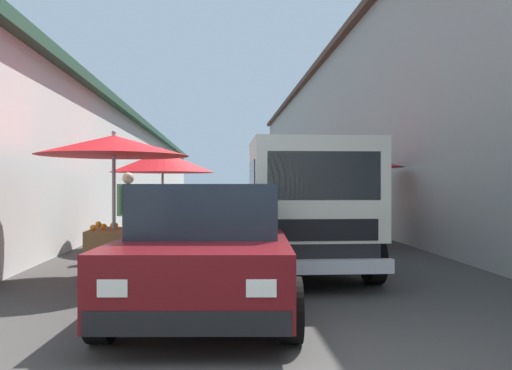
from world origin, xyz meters
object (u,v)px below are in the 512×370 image
delivery_truck (305,210)px  vendor_by_crates (128,208)px  fruit_stall_far_left (163,170)px  parked_scooter (185,216)px  fruit_stall_far_right (285,179)px  hatchback_car (210,244)px  fruit_stall_near_right (113,166)px  fruit_stall_mid_lane (347,171)px  fruit_stall_near_left (297,172)px

delivery_truck → vendor_by_crates: delivery_truck is taller
fruit_stall_far_left → parked_scooter: 4.24m
parked_scooter → fruit_stall_far_right: bearing=-32.6°
hatchback_car → delivery_truck: 2.32m
vendor_by_crates → fruit_stall_far_left: bearing=-15.2°
fruit_stall_near_right → fruit_stall_mid_lane: bearing=-52.2°
hatchback_car → delivery_truck: size_ratio=0.82×
hatchback_car → fruit_stall_far_left: bearing=11.9°
delivery_truck → fruit_stall_near_right: bearing=86.7°
hatchback_car → parked_scooter: size_ratio=2.38×
fruit_stall_far_left → parked_scooter: size_ratio=1.43×
hatchback_car → delivery_truck: bearing=-39.1°
fruit_stall_near_right → hatchback_car: (-1.96, -1.55, -0.99)m
fruit_stall_near_right → fruit_stall_far_left: bearing=-5.1°
delivery_truck → fruit_stall_mid_lane: bearing=-23.6°
fruit_stall_far_right → delivery_truck: size_ratio=0.48×
fruit_stall_far_right → fruit_stall_far_left: 11.13m
fruit_stall_near_right → parked_scooter: 7.92m
fruit_stall_mid_lane → fruit_stall_far_left: bearing=87.8°
fruit_stall_mid_lane → fruit_stall_far_right: fruit_stall_mid_lane is taller
fruit_stall_far_left → fruit_stall_mid_lane: bearing=-92.2°
parked_scooter → vendor_by_crates: bearing=173.0°
fruit_stall_near_left → parked_scooter: size_ratio=1.71×
delivery_truck → vendor_by_crates: bearing=55.3°
fruit_stall_near_left → fruit_stall_far_left: bearing=146.8°
vendor_by_crates → fruit_stall_far_right: bearing=-21.4°
fruit_stall_mid_lane → fruit_stall_far_right: bearing=0.4°
hatchback_car → fruit_stall_near_right: bearing=38.4°
hatchback_car → parked_scooter: bearing=5.7°
delivery_truck → hatchback_car: bearing=140.9°
fruit_stall_far_right → vendor_by_crates: bearing=158.6°
fruit_stall_near_left → delivery_truck: 10.45m
delivery_truck → vendor_by_crates: (2.18, 3.14, -0.07)m
fruit_stall_near_left → fruit_stall_near_right: fruit_stall_near_left is taller
hatchback_car → vendor_by_crates: (3.97, 1.69, 0.24)m
fruit_stall_mid_lane → hatchback_car: 6.46m
fruit_stall_far_right → vendor_by_crates: 12.97m
fruit_stall_far_right → fruit_stall_near_right: size_ratio=1.00×
delivery_truck → parked_scooter: size_ratio=2.91×
fruit_stall_far_left → hatchback_car: (-5.74, -1.21, -1.04)m
fruit_stall_near_right → parked_scooter: fruit_stall_near_right is taller
fruit_stall_far_left → vendor_by_crates: size_ratio=1.45×
fruit_stall_far_right → fruit_stall_near_left: fruit_stall_near_left is taller
fruit_stall_far_right → delivery_truck: 14.34m
vendor_by_crates → fruit_stall_near_right: bearing=-176.0°
fruit_stall_far_left → vendor_by_crates: (-1.77, 0.48, -0.80)m
fruit_stall_mid_lane → delivery_truck: fruit_stall_mid_lane is taller
fruit_stall_far_right → hatchback_car: fruit_stall_far_right is taller
fruit_stall_far_right → delivery_truck: fruit_stall_far_right is taller
fruit_stall_mid_lane → fruit_stall_near_left: bearing=1.4°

